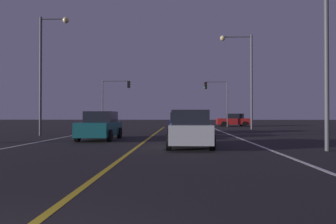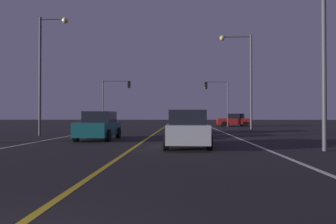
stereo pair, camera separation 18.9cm
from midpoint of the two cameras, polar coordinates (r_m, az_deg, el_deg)
The scene contains 12 objects.
lane_edge_right at distance 17.65m, azimuth 14.81°, elevation -5.36°, with size 0.16×42.10×0.01m, color silver.
lane_edge_left at distance 18.94m, azimuth -21.98°, elevation -5.01°, with size 0.16×42.10×0.01m, color silver.
lane_center_divider at distance 17.37m, azimuth -4.27°, elevation -5.45°, with size 0.16×42.10×0.01m, color gold.
car_oncoming at distance 18.46m, azimuth -12.67°, elevation -2.61°, with size 2.02×4.30×1.70m.
car_lead_same_lane at distance 13.83m, azimuth 4.04°, elevation -3.29°, with size 2.02×4.30×1.70m.
car_ahead_far at distance 24.60m, azimuth 2.51°, elevation -2.14°, with size 2.02×4.30×1.70m.
car_crossing_side at distance 40.94m, azimuth 12.52°, elevation -1.53°, with size 4.30×2.02×1.70m.
traffic_light_near_right at distance 39.12m, azimuth 9.38°, elevation 3.51°, with size 3.07×0.36×5.82m.
traffic_light_near_left at distance 39.76m, azimuth -9.73°, elevation 3.67°, with size 3.74×0.36×5.99m.
street_lamp_right_near at distance 14.22m, azimuth 26.32°, elevation 14.64°, with size 1.90×0.44×8.25m.
street_lamp_left_mid at distance 23.50m, azimuth -21.90°, elevation 8.96°, with size 2.13×0.44×8.53m.
street_lamp_right_far at distance 26.24m, azimuth 14.36°, elevation 7.67°, with size 2.72×0.44×8.24m.
Camera 2 is at (2.15, -2.13, 1.46)m, focal length 32.10 mm.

